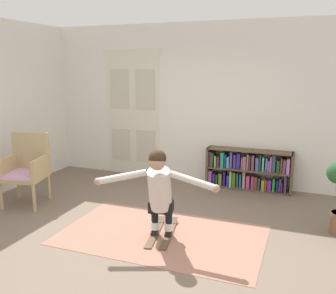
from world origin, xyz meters
name	(u,v)px	position (x,y,z in m)	size (l,w,h in m)	color
ground_plane	(143,237)	(0.00, 0.00, 0.00)	(7.20, 7.20, 0.00)	#726152
back_wall	(201,104)	(0.00, 2.60, 1.45)	(6.00, 0.10, 2.90)	silver
double_door	(133,113)	(-1.36, 2.54, 1.23)	(1.22, 0.05, 2.45)	beige
rug	(162,235)	(0.21, 0.13, 0.00)	(2.57, 1.53, 0.01)	#A56F5C
bookshelf	(248,170)	(0.94, 2.39, 0.34)	(1.49, 0.30, 0.71)	brown
wicker_chair	(26,167)	(-2.20, 0.46, 0.58)	(0.73, 0.73, 1.10)	tan
skis_pair	(162,232)	(0.20, 0.16, 0.02)	(0.42, 0.89, 0.07)	brown
person_skier	(159,188)	(0.23, 0.00, 0.68)	(1.47, 0.65, 1.10)	white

